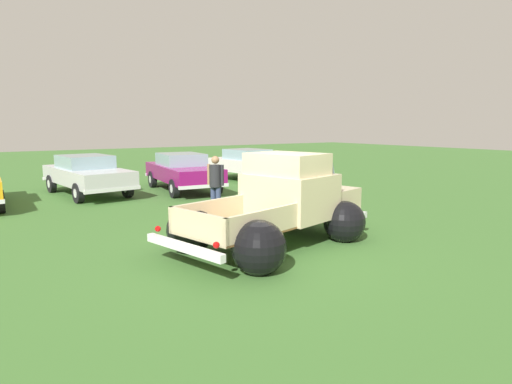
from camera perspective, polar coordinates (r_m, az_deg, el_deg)
name	(u,v)px	position (r m, az deg, el deg)	size (l,w,h in m)	color
ground_plane	(270,246)	(9.04, 1.82, -7.21)	(80.00, 80.00, 0.00)	#3D6B2D
vintage_pickup_truck	(282,208)	(9.15, 3.43, -2.15)	(4.94, 3.57, 1.96)	black
show_car_1	(87,173)	(16.67, -21.54, 2.33)	(2.41, 4.84, 1.43)	black
show_car_2	(182,170)	(16.77, -9.75, 2.84)	(2.24, 4.72, 1.43)	black
show_car_3	(249,164)	(19.49, -0.90, 3.79)	(2.42, 4.44, 1.43)	black
spectator_0	(216,182)	(11.99, -5.39, 1.37)	(0.46, 0.51, 1.66)	navy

